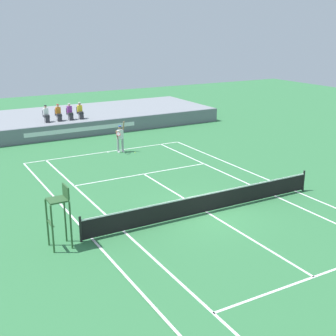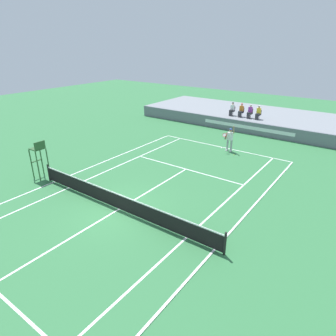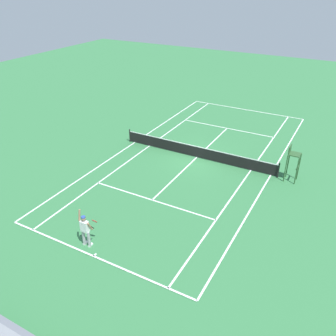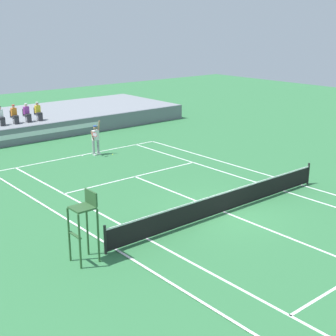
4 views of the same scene
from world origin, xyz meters
name	(u,v)px [view 2 (image 2 of 4)]	position (x,y,z in m)	size (l,w,h in m)	color
ground_plane	(119,210)	(0.00, 0.00, 0.00)	(80.00, 80.00, 0.00)	#337542
court	(119,209)	(0.00, 0.00, 0.01)	(11.08, 23.88, 0.03)	#337542
net	(118,201)	(0.00, 0.00, 0.52)	(11.98, 0.10, 1.07)	black
barrier_wall	(247,127)	(0.00, 16.89, 0.57)	(24.82, 0.25, 1.13)	slate
bleacher_platform	(263,119)	(0.00, 21.10, 0.57)	(24.82, 8.17, 1.13)	gray
spectator_seated_0	(232,109)	(-2.24, 18.28, 1.74)	(0.44, 0.60, 1.27)	#474C56
spectator_seated_1	(241,111)	(-1.29, 18.28, 1.74)	(0.44, 0.60, 1.27)	#474C56
spectator_seated_2	(250,112)	(-0.40, 18.28, 1.74)	(0.44, 0.60, 1.27)	#474C56
spectator_seated_3	(258,113)	(0.43, 18.28, 1.74)	(0.44, 0.60, 1.27)	#474C56
tennis_player	(230,139)	(0.77, 11.41, 0.99)	(0.76, 0.63, 2.08)	#9E9EA3
tennis_ball	(234,155)	(1.52, 10.75, 0.03)	(0.07, 0.07, 0.07)	#D1E533
umpire_chair	(39,154)	(-6.69, 0.00, 1.56)	(0.77, 0.77, 2.44)	#2D562D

